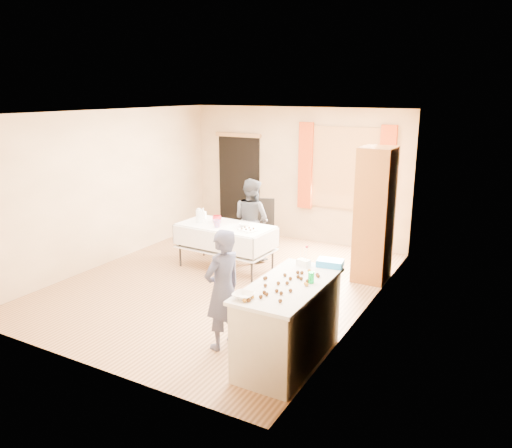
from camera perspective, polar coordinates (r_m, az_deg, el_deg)
The scene contains 29 objects.
floor at distance 7.86m, azimuth -3.91°, elevation -6.74°, with size 4.50×5.50×0.02m, color #9E7047.
ceiling at distance 7.31m, azimuth -4.28°, elevation 12.70°, with size 4.50×5.50×0.02m, color white.
wall_back at distance 9.86m, azimuth 4.68°, elevation 5.65°, with size 4.50×0.02×2.60m, color tan.
wall_front at distance 5.45m, azimuth -20.03°, elevation -3.01°, with size 4.50×0.02×2.60m, color tan.
wall_left at distance 8.89m, azimuth -16.45°, elevation 4.04°, with size 0.02×5.50×2.60m, color tan.
wall_right at distance 6.56m, azimuth 12.74°, elevation 0.51°, with size 0.02×5.50×2.60m, color tan.
window_frame at distance 9.44m, azimuth 10.17°, elevation 6.26°, with size 1.32×0.06×1.52m, color olive.
window_pane at distance 9.42m, azimuth 10.14°, elevation 6.25°, with size 1.20×0.02×1.40m, color white.
curtain_left at distance 9.67m, azimuth 5.68°, elevation 6.63°, with size 0.28×0.06×1.65m, color #AD3A12.
curtain_right at distance 9.17m, azimuth 14.70°, elevation 5.76°, with size 0.28×0.06×1.65m, color #AD3A12.
doorway at distance 10.48m, azimuth -1.93°, elevation 4.58°, with size 0.95×0.04×2.00m, color black.
door_lintel at distance 10.32m, azimuth -2.07°, elevation 10.13°, with size 1.05×0.06×0.08m, color olive.
cabinet at distance 7.88m, azimuth 13.40°, elevation 1.00°, with size 0.50×0.60×2.09m, color brown.
counter at distance 5.56m, azimuth 3.73°, elevation -11.15°, with size 0.71×1.50×0.91m.
party_table at distance 8.33m, azimuth -3.49°, elevation -2.15°, with size 1.62×0.88×0.75m.
chair at distance 9.24m, azimuth 0.78°, elevation -1.38°, with size 0.52×0.52×0.97m.
girl at distance 5.73m, azimuth -3.82°, elevation -7.48°, with size 0.46×0.59×1.42m, color #2C2D48.
woman at distance 8.72m, azimuth -0.51°, elevation 0.55°, with size 0.82×0.72×1.44m, color black.
soda_can at distance 5.39m, azimuth 6.31°, elevation -6.10°, with size 0.07×0.07×0.12m, color #069D37.
mixing_bowl at distance 5.00m, azimuth -1.46°, elevation -8.18°, with size 0.22×0.22×0.05m, color white.
foam_block at distance 5.88m, azimuth 5.46°, elevation -4.44°, with size 0.15×0.10×0.08m, color white.
blue_basket at distance 5.91m, azimuth 8.47°, elevation -4.43°, with size 0.30×0.20×0.08m, color #2692F6.
pitcher at distance 8.41m, azimuth -6.51°, elevation 0.89°, with size 0.11×0.11×0.22m, color silver.
cup_red at distance 8.41m, azimuth -4.50°, elevation 0.57°, with size 0.19×0.19×0.12m, color #B01A23.
cup_rainbow at distance 8.11m, azimuth -4.48°, elevation 0.05°, with size 0.17×0.17×0.12m, color red.
small_bowl at distance 8.13m, azimuth -1.32°, elevation -0.11°, with size 0.20×0.20×0.06m, color white.
pastry_tray at distance 7.91m, azimuth -0.96°, elevation -0.69°, with size 0.28×0.20×0.02m, color white.
bottle at distance 8.67m, azimuth -6.04°, elevation 1.21°, with size 0.10×0.10×0.18m, color white.
cake_balls at distance 5.29m, azimuth 3.29°, elevation -6.89°, with size 0.52×1.11×0.04m.
Camera 1 is at (3.98, -6.12, 2.91)m, focal length 35.00 mm.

